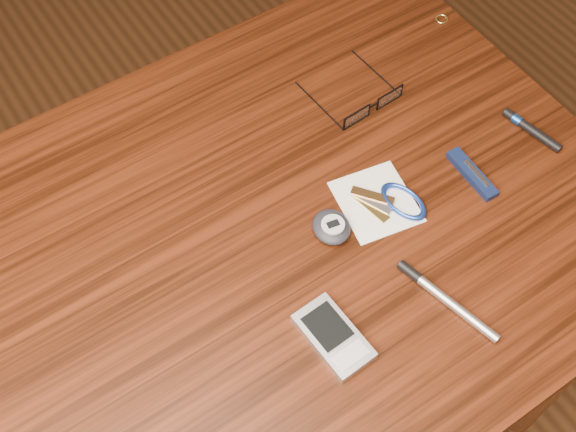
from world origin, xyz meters
name	(u,v)px	position (x,y,z in m)	size (l,w,h in m)	color
ground	(265,421)	(0.00, 0.00, 0.00)	(3.80, 3.80, 0.00)	#472814
desk	(252,284)	(0.00, 0.00, 0.65)	(1.00, 0.70, 0.75)	#391609
eyeglasses	(370,105)	(0.26, 0.10, 0.76)	(0.11, 0.12, 0.02)	black
gold_ring	(441,19)	(0.47, 0.18, 0.75)	(0.02, 0.02, 0.00)	#DCC66B
pda_phone	(333,337)	(0.02, -0.16, 0.76)	(0.06, 0.10, 0.01)	#B1B1B5
pedometer	(332,227)	(0.10, -0.04, 0.76)	(0.06, 0.06, 0.02)	black
notepad_keys	(390,202)	(0.19, -0.05, 0.75)	(0.12, 0.12, 0.01)	white
pocket_knife	(472,174)	(0.31, -0.07, 0.76)	(0.02, 0.09, 0.01)	#0F1A38
silver_pen	(439,295)	(0.16, -0.19, 0.76)	(0.04, 0.14, 0.01)	#B3B3B8
black_blue_pen	(530,129)	(0.43, -0.06, 0.76)	(0.03, 0.09, 0.01)	black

